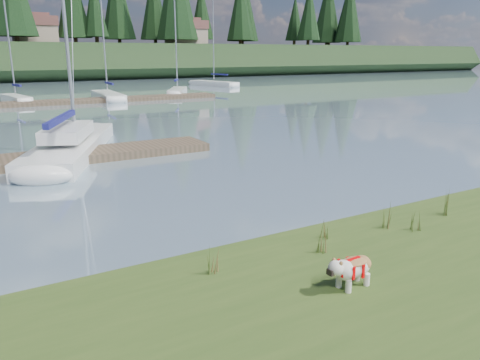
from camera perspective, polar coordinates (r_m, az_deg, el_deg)
ground at (r=39.09m, az=-23.99°, el=8.31°), size 200.00×200.00×0.00m
bulldog at (r=7.42m, az=13.55°, el=-10.28°), size 0.87×0.40×0.52m
sailboat_main at (r=20.12m, az=-19.43°, el=4.62°), size 5.61×9.80×14.03m
dock_far at (r=39.34m, az=-21.10°, el=8.86°), size 26.00×2.20×0.30m
sailboat_bg_2 at (r=42.28m, az=-25.82°, el=9.00°), size 2.08×5.84×8.87m
sailboat_bg_3 at (r=42.87m, az=-16.01°, el=9.96°), size 2.05×8.14×11.83m
sailboat_bg_4 at (r=46.33m, az=-7.55°, el=10.76°), size 4.31×6.42×9.90m
sailboat_bg_5 at (r=57.95m, az=-3.67°, el=11.72°), size 3.65×8.16×11.47m
weed_0 at (r=8.57m, az=10.15°, el=-7.37°), size 0.17×0.14×0.50m
weed_1 at (r=9.20m, az=10.39°, el=-5.96°), size 0.17×0.14×0.44m
weed_2 at (r=10.03m, az=17.63°, el=-4.05°), size 0.17×0.14×0.67m
weed_3 at (r=7.69m, az=-3.30°, el=-9.82°), size 0.17×0.14×0.51m
weed_4 at (r=10.09m, az=20.46°, el=-4.77°), size 0.17×0.14×0.44m
weed_5 at (r=11.28m, az=23.96°, el=-2.70°), size 0.17×0.14×0.60m
mud_lip at (r=9.05m, az=0.80°, el=-9.23°), size 60.00×0.50×0.14m
conifer_5 at (r=81.29m, az=-17.32°, el=19.51°), size 3.96×3.96×10.35m
conifer_7 at (r=92.49m, az=0.03°, el=20.40°), size 5.28×5.28×13.20m
conifer_8 at (r=96.41m, az=8.42°, el=19.63°), size 4.62×4.62×11.77m
conifer_9 at (r=107.19m, az=13.20°, el=19.67°), size 5.94×5.94×14.62m
house_1 at (r=80.40m, az=-23.79°, el=16.47°), size 6.30×5.30×4.65m
house_2 at (r=84.95m, az=-6.61°, el=17.47°), size 6.30×5.30×4.65m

